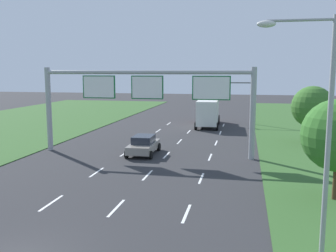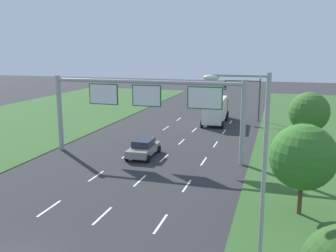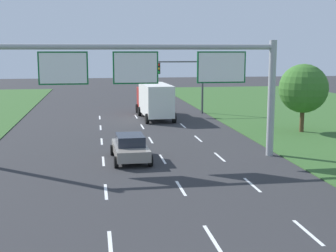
# 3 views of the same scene
# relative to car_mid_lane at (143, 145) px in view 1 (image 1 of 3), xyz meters

# --- Properties ---
(lane_dashes_inner_left) EXTENTS (0.14, 56.40, 0.01)m
(lane_dashes_inner_left) POSITION_rel_car_mid_lane_xyz_m (-1.58, -8.99, -0.77)
(lane_dashes_inner_left) COLOR white
(lane_dashes_inner_left) RESTS_ON ground_plane
(lane_dashes_inner_right) EXTENTS (0.14, 56.40, 0.01)m
(lane_dashes_inner_right) POSITION_rel_car_mid_lane_xyz_m (1.92, -8.99, -0.77)
(lane_dashes_inner_right) COLOR white
(lane_dashes_inner_right) RESTS_ON ground_plane
(lane_dashes_slip) EXTENTS (0.14, 56.40, 0.01)m
(lane_dashes_slip) POSITION_rel_car_mid_lane_xyz_m (5.42, -8.99, -0.77)
(lane_dashes_slip) COLOR white
(lane_dashes_slip) RESTS_ON ground_plane
(car_mid_lane) EXTENTS (2.25, 4.37, 1.52)m
(car_mid_lane) POSITION_rel_car_mid_lane_xyz_m (0.00, 0.00, 0.00)
(car_mid_lane) COLOR gray
(car_mid_lane) RESTS_ON ground_plane
(box_truck) EXTENTS (2.93, 8.60, 3.27)m
(box_truck) POSITION_rel_car_mid_lane_xyz_m (3.58, 16.99, 0.99)
(box_truck) COLOR #B21E19
(box_truck) RESTS_ON ground_plane
(sign_gantry) EXTENTS (17.24, 0.44, 7.00)m
(sign_gantry) POSITION_rel_car_mid_lane_xyz_m (0.36, -0.03, 4.15)
(sign_gantry) COLOR #9EA0A5
(sign_gantry) RESTS_ON ground_plane
(traffic_light_mast) EXTENTS (4.76, 0.49, 5.60)m
(traffic_light_mast) POSITION_rel_car_mid_lane_xyz_m (6.88, 19.39, 3.09)
(traffic_light_mast) COLOR #47494F
(traffic_light_mast) RESTS_ON ground_plane
(street_lamp) EXTENTS (2.61, 0.32, 8.50)m
(street_lamp) POSITION_rel_car_mid_lane_xyz_m (10.42, -15.34, 4.30)
(street_lamp) COLOR #9EA0A5
(street_lamp) RESTS_ON ground_plane
(roadside_tree_far) EXTENTS (3.80, 3.80, 5.37)m
(roadside_tree_far) POSITION_rel_car_mid_lane_xyz_m (14.03, 7.33, 2.68)
(roadside_tree_far) COLOR #513823
(roadside_tree_far) RESTS_ON ground_plane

